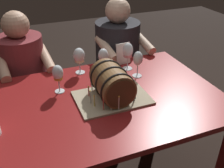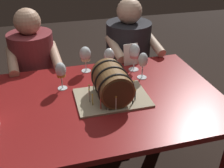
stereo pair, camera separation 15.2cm
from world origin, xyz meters
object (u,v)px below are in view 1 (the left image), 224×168
Objects in this scene: wine_glass_amber at (58,74)px; wine_glass_red at (103,57)px; dining_table at (102,112)px; menu_card at (123,54)px; wine_glass_rose at (128,52)px; person_seated_right at (117,67)px; barrel_cake at (112,84)px; wine_glass_empty at (138,59)px; person_seated_left at (27,86)px; wine_glass_white at (79,56)px.

wine_glass_amber is 0.37m from wine_glass_red.
wine_glass_red is at bearing 68.35° from dining_table.
wine_glass_rose is at bearing -97.91° from menu_card.
barrel_cake is at bearing -115.14° from person_seated_right.
menu_card is at bearing 92.78° from wine_glass_empty.
wine_glass_rose reaches higher than wine_glass_red.
wine_glass_red is 0.18m from wine_glass_rose.
barrel_cake is 0.38× the size of person_seated_left.
wine_glass_rose is (0.52, 0.13, 0.01)m from wine_glass_amber.
person_seated_left reaches higher than wine_glass_rose.
dining_table is 7.99× the size of wine_glass_amber.
wine_glass_amber is at bearing 141.48° from dining_table.
wine_glass_amber is 0.54m from wine_glass_empty.
wine_glass_red is (0.13, 0.32, 0.22)m from dining_table.
wine_glass_white reaches higher than dining_table.
wine_glass_white is (-0.03, 0.37, 0.22)m from dining_table.
wine_glass_white is at bearing 46.41° from wine_glass_amber.
barrel_cake is 2.37× the size of wine_glass_amber.
dining_table is at bearing -111.65° from wine_glass_red.
wine_glass_rose is 0.52m from person_seated_right.
wine_glass_empty is at bearing 36.67° from barrel_cake.
menu_card is at bearing -105.31° from person_seated_right.
dining_table is at bearing -85.34° from wine_glass_white.
menu_card reaches higher than dining_table.
wine_glass_amber reaches higher than dining_table.
barrel_cake is 0.48m from menu_card.
person_seated_left is at bearing 119.33° from dining_table.
person_seated_left reaches higher than wine_glass_red.
person_seated_right is (0.42, 0.33, -0.31)m from wine_glass_white.
barrel_cake is (0.06, -0.02, 0.20)m from dining_table.
wine_glass_white is at bearing 161.18° from wine_glass_red.
wine_glass_amber is at bearing -166.05° from wine_glass_rose.
wine_glass_empty reaches higher than wine_glass_amber.
wine_glass_empty is at bearing -35.81° from wine_glass_red.
wine_glass_amber is 0.86m from person_seated_right.
wine_glass_red is at bearing 175.49° from wine_glass_rose.
person_seated_left is (-0.70, 0.40, -0.35)m from wine_glass_rose.
wine_glass_rose is at bearing -11.37° from wine_glass_white.
person_seated_left reaches higher than barrel_cake.
person_seated_right is at bearing 55.05° from wine_glass_red.
wine_glass_red is at bearing -124.95° from person_seated_right.
person_seated_left is at bearing 137.70° from wine_glass_white.
wine_glass_amber is 0.57m from menu_card.
person_seated_right is (0.07, 0.52, -0.31)m from wine_glass_empty.
person_seated_right reaches higher than dining_table.
barrel_cake is 0.85m from person_seated_right.
wine_glass_rose reaches higher than wine_glass_amber.
wine_glass_amber is 1.02× the size of wine_glass_red.
wine_glass_amber is at bearing -71.53° from person_seated_left.
person_seated_right is (0.34, 0.72, -0.28)m from barrel_cake.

